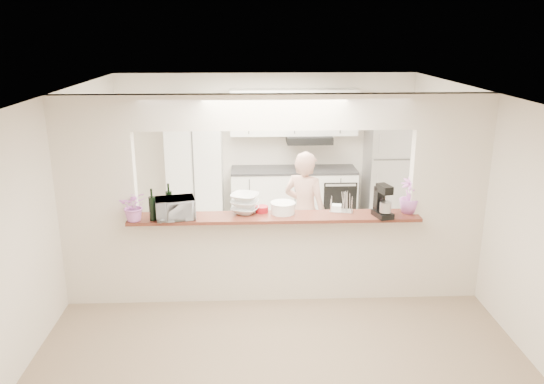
{
  "coord_description": "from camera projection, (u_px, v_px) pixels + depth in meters",
  "views": [
    {
      "loc": [
        -0.28,
        -5.9,
        3.17
      ],
      "look_at": [
        -0.02,
        0.3,
        1.27
      ],
      "focal_mm": 35.0,
      "sensor_mm": 36.0,
      "label": 1
    }
  ],
  "objects": [
    {
      "name": "wine_bottle_b",
      "position": [
        152.0,
        208.0,
        6.02
      ],
      "size": [
        0.08,
        0.08,
        0.38
      ],
      "color": "black",
      "rests_on": "bar_counter"
    },
    {
      "name": "bar_counter",
      "position": [
        275.0,
        254.0,
        6.41
      ],
      "size": [
        3.4,
        0.38,
        1.09
      ],
      "color": "silver",
      "rests_on": "floor"
    },
    {
      "name": "red_bowl",
      "position": [
        262.0,
        209.0,
        6.32
      ],
      "size": [
        0.16,
        0.16,
        0.07
      ],
      "primitive_type": "cylinder",
      "color": "maroon",
      "rests_on": "bar_counter"
    },
    {
      "name": "serving_bowls",
      "position": [
        245.0,
        204.0,
        6.26
      ],
      "size": [
        0.41,
        0.41,
        0.23
      ],
      "primitive_type": "imported",
      "rotation": [
        0.0,
        0.0,
        -0.36
      ],
      "color": "white",
      "rests_on": "bar_counter"
    },
    {
      "name": "flower_left",
      "position": [
        134.0,
        206.0,
        6.0
      ],
      "size": [
        0.34,
        0.31,
        0.35
      ],
      "primitive_type": "imported",
      "rotation": [
        0.0,
        0.0,
        0.1
      ],
      "color": "#C86AA1",
      "rests_on": "bar_counter"
    },
    {
      "name": "partition",
      "position": [
        275.0,
        182.0,
        6.14
      ],
      "size": [
        5.0,
        0.15,
        2.5
      ],
      "color": "silver",
      "rests_on": "floor"
    },
    {
      "name": "tile_overlay",
      "position": [
        270.0,
        248.0,
        8.06
      ],
      "size": [
        5.0,
        2.9,
        0.01
      ],
      "primitive_type": "cube",
      "color": "silver",
      "rests_on": "floor"
    },
    {
      "name": "tan_bowl",
      "position": [
        288.0,
        209.0,
        6.33
      ],
      "size": [
        0.15,
        0.15,
        0.07
      ],
      "primitive_type": "cylinder",
      "color": "#C5B58A",
      "rests_on": "bar_counter"
    },
    {
      "name": "flower_right",
      "position": [
        410.0,
        196.0,
        6.26
      ],
      "size": [
        0.24,
        0.24,
        0.42
      ],
      "primitive_type": "imported",
      "rotation": [
        0.0,
        0.0,
        -0.04
      ],
      "color": "#C171D2",
      "rests_on": "bar_counter"
    },
    {
      "name": "stand_mixer",
      "position": [
        383.0,
        202.0,
        6.13
      ],
      "size": [
        0.23,
        0.3,
        0.39
      ],
      "color": "black",
      "rests_on": "bar_counter"
    },
    {
      "name": "kitchen_cabinets",
      "position": [
        256.0,
        167.0,
        8.89
      ],
      "size": [
        3.15,
        0.62,
        2.25
      ],
      "color": "silver",
      "rests_on": "floor"
    },
    {
      "name": "utensil_caddy",
      "position": [
        341.0,
        203.0,
        6.31
      ],
      "size": [
        0.3,
        0.21,
        0.25
      ],
      "color": "silver",
      "rests_on": "bar_counter"
    },
    {
      "name": "toaster_oven",
      "position": [
        175.0,
        208.0,
        6.08
      ],
      "size": [
        0.49,
        0.39,
        0.24
      ],
      "primitive_type": "imported",
      "rotation": [
        0.0,
        0.0,
        0.22
      ],
      "color": "#B0AFB4",
      "rests_on": "bar_counter"
    },
    {
      "name": "plate_stack_a",
      "position": [
        283.0,
        208.0,
        6.27
      ],
      "size": [
        0.29,
        0.29,
        0.13
      ],
      "color": "white",
      "rests_on": "bar_counter"
    },
    {
      "name": "plate_stack_b",
      "position": [
        283.0,
        209.0,
        6.28
      ],
      "size": [
        0.29,
        0.29,
        0.1
      ],
      "color": "white",
      "rests_on": "bar_counter"
    },
    {
      "name": "floor",
      "position": [
        274.0,
        297.0,
        6.58
      ],
      "size": [
        6.0,
        6.0,
        0.0
      ],
      "primitive_type": "plane",
      "color": "gray",
      "rests_on": "ground"
    },
    {
      "name": "refrigerator",
      "position": [
        388.0,
        174.0,
        8.94
      ],
      "size": [
        0.75,
        0.7,
        1.7
      ],
      "primitive_type": "cube",
      "color": "#ADADB2",
      "rests_on": "floor"
    },
    {
      "name": "wine_bottle_a",
      "position": [
        169.0,
        202.0,
        6.23
      ],
      "size": [
        0.07,
        0.07,
        0.37
      ],
      "color": "black",
      "rests_on": "bar_counter"
    },
    {
      "name": "person",
      "position": [
        305.0,
        212.0,
        7.12
      ],
      "size": [
        0.72,
        0.65,
        1.66
      ],
      "primitive_type": "imported",
      "rotation": [
        0.0,
        0.0,
        2.59
      ],
      "color": "tan",
      "rests_on": "floor"
    }
  ]
}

